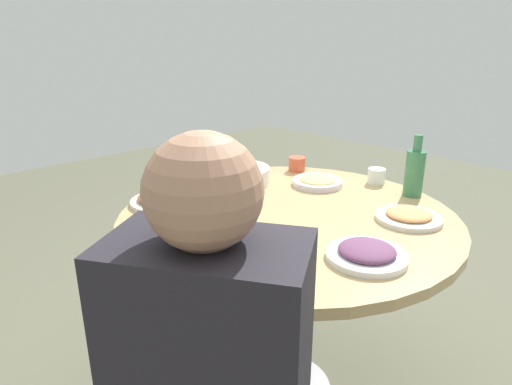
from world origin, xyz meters
The scene contains 11 objects.
round_dining_table centered at (0.00, 0.00, 0.63)m, with size 1.15×1.15×0.77m.
rice_bowl centered at (-0.01, -0.34, 0.82)m, with size 0.28×0.28×0.11m.
soup_bowl centered at (-0.36, 0.10, 0.80)m, with size 0.26×0.26×0.07m.
dish_shrimp centered at (0.32, 0.24, 0.79)m, with size 0.22×0.22×0.04m.
dish_eggplant centered at (0.38, -0.10, 0.79)m, with size 0.22×0.22×0.04m.
dish_noodles centered at (-0.12, 0.31, 0.79)m, with size 0.20×0.20×0.04m.
dish_stirfry centered at (-0.37, -0.26, 0.79)m, with size 0.24×0.24×0.05m.
green_bottle centered at (0.21, 0.47, 0.87)m, with size 0.07×0.07×0.23m.
tea_cup_near centered at (0.04, 0.51, 0.80)m, with size 0.07×0.07×0.06m, color white.
tea_cup_far centered at (-0.31, 0.41, 0.80)m, with size 0.07×0.07×0.06m, color #CC5438.
diner_left centered at (0.43, -0.68, 0.77)m, with size 0.45×0.46×0.76m.
Camera 1 is at (0.95, -1.07, 1.35)m, focal length 31.36 mm.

